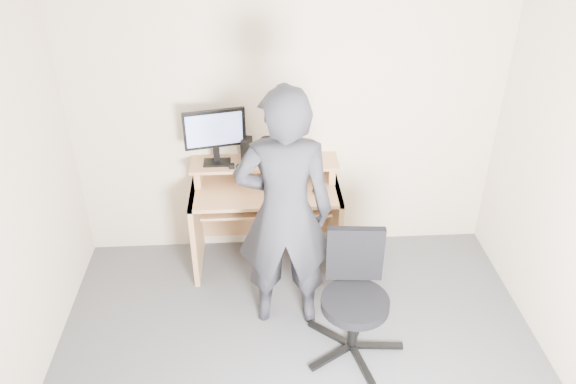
{
  "coord_description": "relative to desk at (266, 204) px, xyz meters",
  "views": [
    {
      "loc": [
        -0.25,
        -2.41,
        3.07
      ],
      "look_at": [
        -0.04,
        1.05,
        0.95
      ],
      "focal_mm": 35.0,
      "sensor_mm": 36.0,
      "label": 1
    }
  ],
  "objects": [
    {
      "name": "travel_mug",
      "position": [
        0.02,
        0.05,
        0.46
      ],
      "size": [
        0.09,
        0.09,
        0.2
      ],
      "primitive_type": "cylinder",
      "rotation": [
        0.0,
        0.0,
        -0.03
      ],
      "color": "silver",
      "rests_on": "desk"
    },
    {
      "name": "office_chair",
      "position": [
        0.58,
        -1.05,
        -0.06
      ],
      "size": [
        0.69,
        0.71,
        0.89
      ],
      "rotation": [
        0.0,
        0.0,
        -0.08
      ],
      "color": "black",
      "rests_on": "ground"
    },
    {
      "name": "charger",
      "position": [
        -0.26,
        -0.02,
        0.38
      ],
      "size": [
        0.05,
        0.04,
        0.03
      ],
      "primitive_type": "cube",
      "rotation": [
        0.0,
        0.0,
        0.11
      ],
      "color": "black",
      "rests_on": "desk"
    },
    {
      "name": "external_drive",
      "position": [
        -0.14,
        0.09,
        0.46
      ],
      "size": [
        0.1,
        0.14,
        0.2
      ],
      "primitive_type": "cube",
      "rotation": [
        0.0,
        0.0,
        -0.23
      ],
      "color": "black",
      "rests_on": "desk"
    },
    {
      "name": "headphones",
      "position": [
        -0.09,
        0.16,
        0.37
      ],
      "size": [
        0.16,
        0.16,
        0.06
      ],
      "primitive_type": "torus",
      "rotation": [
        0.26,
        0.0,
        -0.05
      ],
      "color": "silver",
      "rests_on": "desk"
    },
    {
      "name": "keyboard",
      "position": [
        -0.09,
        -0.17,
        0.12
      ],
      "size": [
        0.48,
        0.22,
        0.03
      ],
      "primitive_type": "cube",
      "rotation": [
        0.0,
        0.0,
        0.1
      ],
      "color": "black",
      "rests_on": "desk"
    },
    {
      "name": "monitor",
      "position": [
        -0.38,
        0.06,
        0.64
      ],
      "size": [
        0.48,
        0.14,
        0.46
      ],
      "rotation": [
        0.0,
        0.0,
        0.21
      ],
      "color": "black",
      "rests_on": "desk"
    },
    {
      "name": "desk",
      "position": [
        0.0,
        0.0,
        0.0
      ],
      "size": [
        1.2,
        0.6,
        0.91
      ],
      "color": "tan",
      "rests_on": "ground"
    },
    {
      "name": "back_wall",
      "position": [
        0.2,
        0.22,
        0.7
      ],
      "size": [
        3.5,
        0.02,
        2.5
      ],
      "primitive_type": "cube",
      "color": "beige",
      "rests_on": "ground"
    },
    {
      "name": "smartphone",
      "position": [
        0.33,
        0.03,
        0.37
      ],
      "size": [
        0.11,
        0.14,
        0.01
      ],
      "primitive_type": "cube",
      "rotation": [
        0.0,
        0.0,
        -0.33
      ],
      "color": "black",
      "rests_on": "desk"
    },
    {
      "name": "mouse",
      "position": [
        0.42,
        -0.18,
        0.22
      ],
      "size": [
        0.1,
        0.07,
        0.04
      ],
      "primitive_type": "ellipsoid",
      "rotation": [
        0.0,
        0.0,
        -0.05
      ],
      "color": "black",
      "rests_on": "desk"
    },
    {
      "name": "person",
      "position": [
        0.12,
        -0.73,
        0.39
      ],
      "size": [
        0.71,
        0.49,
        1.87
      ],
      "primitive_type": "imported",
      "rotation": [
        0.0,
        0.0,
        3.08
      ],
      "color": "black",
      "rests_on": "ground"
    },
    {
      "name": "ceiling",
      "position": [
        0.2,
        -1.53,
        1.95
      ],
      "size": [
        3.5,
        3.5,
        0.02
      ],
      "primitive_type": "cube",
      "color": "white",
      "rests_on": "back_wall"
    }
  ]
}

